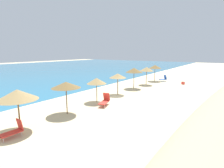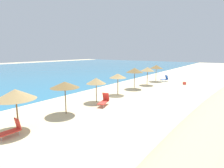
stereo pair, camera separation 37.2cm
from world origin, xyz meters
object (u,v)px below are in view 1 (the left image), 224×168
(beach_umbrella_2, at_px, (66,85))
(beach_umbrella_7, at_px, (155,67))
(beach_umbrella_5, at_px, (134,70))
(lounge_chair_0, at_px, (163,79))
(cooler_box, at_px, (183,83))
(beach_umbrella_6, at_px, (147,69))
(lounge_chair_1, at_px, (105,101))
(beach_umbrella_1, at_px, (17,95))
(lounge_chair_2, at_px, (14,130))
(beach_umbrella_4, at_px, (118,76))
(beach_umbrella_3, at_px, (97,81))

(beach_umbrella_2, bearing_deg, beach_umbrella_7, 1.00)
(beach_umbrella_5, relative_size, lounge_chair_0, 2.03)
(beach_umbrella_5, xyz_separation_m, cooler_box, (7.25, -4.94, -2.36))
(beach_umbrella_6, distance_m, lounge_chair_1, 12.75)
(beach_umbrella_1, relative_size, lounge_chair_2, 2.12)
(beach_umbrella_1, height_order, beach_umbrella_2, beach_umbrella_1)
(beach_umbrella_4, distance_m, lounge_chair_2, 12.93)
(beach_umbrella_3, bearing_deg, lounge_chair_0, -4.50)
(beach_umbrella_2, height_order, lounge_chair_2, beach_umbrella_2)
(lounge_chair_0, bearing_deg, beach_umbrella_6, 108.26)
(beach_umbrella_1, xyz_separation_m, beach_umbrella_4, (12.08, 0.23, -0.13))
(beach_umbrella_2, bearing_deg, cooler_box, -13.04)
(beach_umbrella_5, bearing_deg, beach_umbrella_6, -3.80)
(beach_umbrella_1, bearing_deg, beach_umbrella_5, 1.27)
(beach_umbrella_2, distance_m, beach_umbrella_3, 4.20)
(lounge_chair_0, height_order, lounge_chair_2, lounge_chair_0)
(beach_umbrella_2, bearing_deg, beach_umbrella_6, 0.43)
(beach_umbrella_4, relative_size, lounge_chair_0, 1.78)
(beach_umbrella_3, height_order, beach_umbrella_5, beach_umbrella_5)
(lounge_chair_0, xyz_separation_m, lounge_chair_2, (-25.43, 0.48, -0.06))
(lounge_chair_1, bearing_deg, lounge_chair_0, -106.96)
(beach_umbrella_6, height_order, lounge_chair_1, beach_umbrella_6)
(beach_umbrella_3, relative_size, beach_umbrella_5, 0.86)
(beach_umbrella_4, height_order, beach_umbrella_6, beach_umbrella_6)
(beach_umbrella_3, distance_m, lounge_chair_1, 2.28)
(lounge_chair_0, height_order, lounge_chair_1, lounge_chair_1)
(beach_umbrella_1, bearing_deg, beach_umbrella_4, 1.10)
(beach_umbrella_6, distance_m, lounge_chair_2, 20.94)
(beach_umbrella_4, xyz_separation_m, beach_umbrella_7, (12.12, 0.12, 0.27))
(beach_umbrella_6, bearing_deg, beach_umbrella_1, -179.66)
(beach_umbrella_2, xyz_separation_m, beach_umbrella_3, (4.19, 0.24, -0.25))
(beach_umbrella_7, relative_size, lounge_chair_0, 1.99)
(lounge_chair_1, distance_m, cooler_box, 16.44)
(beach_umbrella_3, relative_size, lounge_chair_2, 1.91)
(cooler_box, bearing_deg, beach_umbrella_2, 166.96)
(beach_umbrella_3, xyz_separation_m, beach_umbrella_7, (16.06, 0.11, 0.35))
(lounge_chair_0, xyz_separation_m, cooler_box, (-1.05, -3.51, -0.27))
(beach_umbrella_6, bearing_deg, lounge_chair_1, -174.06)
(lounge_chair_0, height_order, cooler_box, lounge_chair_0)
(beach_umbrella_7, bearing_deg, beach_umbrella_4, -179.44)
(lounge_chair_1, xyz_separation_m, cooler_box, (16.08, -3.39, -0.26))
(beach_umbrella_5, relative_size, lounge_chair_2, 2.23)
(beach_umbrella_3, height_order, beach_umbrella_7, beach_umbrella_7)
(beach_umbrella_1, xyz_separation_m, cooler_box, (23.69, -4.57, -2.19))
(beach_umbrella_4, bearing_deg, lounge_chair_2, -176.35)
(lounge_chair_2, bearing_deg, beach_umbrella_6, -85.93)
(beach_umbrella_6, bearing_deg, beach_umbrella_7, 3.24)
(beach_umbrella_4, xyz_separation_m, cooler_box, (11.61, -4.81, -2.05))
(beach_umbrella_5, distance_m, beach_umbrella_6, 3.70)
(beach_umbrella_2, height_order, cooler_box, beach_umbrella_2)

